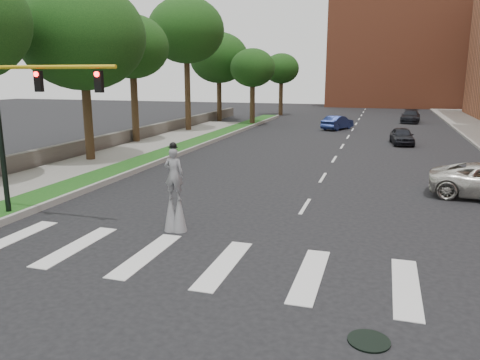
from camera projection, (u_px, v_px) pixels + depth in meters
ground_plane at (257, 284)px, 12.64m from camera, size 160.00×160.00×0.00m
grass_median at (177, 149)px, 34.55m from camera, size 2.00×60.00×0.25m
median_curb at (190, 150)px, 34.25m from camera, size 0.20×60.00×0.28m
sidewalk_left at (53, 174)px, 26.09m from camera, size 4.00×60.00×0.18m
stone_wall at (125, 137)px, 37.90m from camera, size 0.50×56.00×1.10m
manhole at (369, 341)px, 9.92m from camera, size 0.90×0.90×0.04m
building_backdrop at (406, 54)px, 81.68m from camera, size 26.00×14.00×18.00m
traffic_signal at (24, 113)px, 17.32m from camera, size 5.30×0.23×6.20m
stilt_performer at (175, 195)px, 16.66m from camera, size 0.84×0.54×3.24m
car_near at (402, 136)px, 37.79m from camera, size 2.06×4.16×1.36m
car_mid at (338, 123)px, 48.02m from camera, size 3.07×4.58×1.43m
car_far at (411, 116)px, 55.03m from camera, size 2.54×5.23×1.47m
tree_2 at (82, 36)px, 28.70m from camera, size 7.77×7.77×11.16m
tree_3 at (132, 47)px, 36.80m from camera, size 5.83×5.83×10.16m
tree_4 at (186, 31)px, 44.39m from camera, size 7.28×7.28×12.74m
tree_5 at (219, 58)px, 55.40m from camera, size 6.97×6.97×10.44m
tree_6 at (253, 68)px, 50.96m from camera, size 4.89×4.89×8.33m
tree_7 at (281, 69)px, 63.78m from camera, size 4.80×4.80×8.38m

